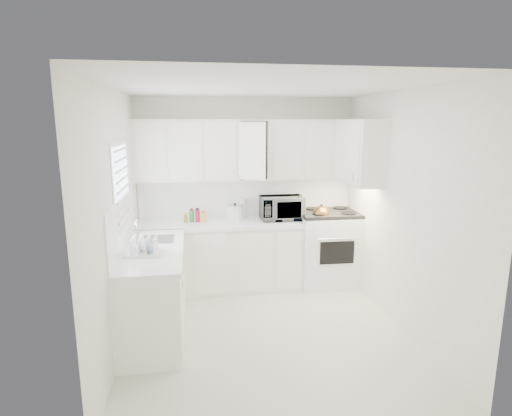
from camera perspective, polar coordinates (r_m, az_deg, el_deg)
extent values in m
plane|color=silver|center=(4.76, 1.34, -16.66)|extent=(3.20, 3.20, 0.00)
plane|color=white|center=(4.20, 1.52, 16.34)|extent=(3.20, 3.20, 0.00)
plane|color=white|center=(5.85, -1.35, 2.25)|extent=(3.00, 0.00, 3.00)
plane|color=white|center=(2.80, 7.29, -8.46)|extent=(3.00, 0.00, 3.00)
plane|color=white|center=(4.30, -18.67, -1.84)|extent=(0.00, 3.20, 3.20)
plane|color=white|center=(4.79, 19.38, -0.54)|extent=(0.00, 3.20, 3.20)
cube|color=white|center=(5.58, -4.89, -2.18)|extent=(2.24, 0.64, 0.05)
cube|color=white|center=(4.54, -14.08, -5.75)|extent=(0.64, 1.62, 0.05)
cube|color=white|center=(5.85, -1.33, 1.51)|extent=(2.98, 0.02, 0.55)
cube|color=white|center=(4.50, -18.07, -2.17)|extent=(0.02, 1.60, 0.55)
imported|color=gray|center=(5.68, 3.57, 0.35)|extent=(0.58, 0.32, 0.39)
cylinder|color=white|center=(5.80, -1.90, 0.01)|extent=(0.12, 0.12, 0.27)
cylinder|color=olive|center=(5.68, -9.63, -1.13)|extent=(0.06, 0.06, 0.13)
cylinder|color=#27773C|center=(5.59, -8.87, -1.31)|extent=(0.06, 0.06, 0.13)
cylinder|color=#B7183C|center=(5.68, -8.12, -1.09)|extent=(0.06, 0.06, 0.13)
cylinder|color=yellow|center=(5.59, -7.34, -1.26)|extent=(0.06, 0.06, 0.13)
cylinder|color=#B7183C|center=(5.86, 4.47, -0.30)|extent=(0.06, 0.06, 0.19)
cylinder|color=yellow|center=(5.82, 5.13, -0.40)|extent=(0.06, 0.06, 0.19)
cylinder|color=#551C18|center=(5.89, 5.51, -0.26)|extent=(0.06, 0.06, 0.19)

